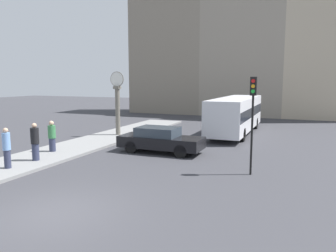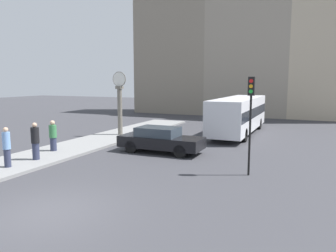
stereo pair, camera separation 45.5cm
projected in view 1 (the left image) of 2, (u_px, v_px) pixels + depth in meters
The scene contains 10 objects.
ground_plane at pixel (54, 213), 9.80m from camera, with size 120.00×120.00×0.00m, color #38383D.
sidewalk_corner at pixel (93, 142), 20.83m from camera, with size 3.29×23.56×0.14m, color gray.
building_row at pixel (250, 44), 36.58m from camera, with size 26.55×5.00×18.33m.
sedan_car at pixel (160, 140), 18.01m from camera, with size 4.64×1.75×1.41m.
bus_distant at pixel (236, 113), 24.39m from camera, with size 2.38×9.99×2.69m.
traffic_light_far at pixel (253, 106), 13.44m from camera, with size 0.26×0.24×4.10m.
street_clock at pixel (118, 104), 22.90m from camera, with size 1.04×0.42×4.42m.
pedestrian_blue_stripe at pixel (7, 148), 14.20m from camera, with size 0.33×0.33×1.78m.
pedestrian_black_jacket at pixel (35, 142), 15.61m from camera, with size 0.39×0.39×1.81m.
pedestrian_green_hoodie at pixel (52, 136), 17.62m from camera, with size 0.40×0.40×1.67m.
Camera 1 is at (6.74, -7.33, 3.94)m, focal length 35.00 mm.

